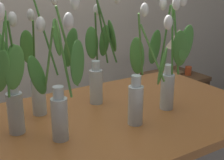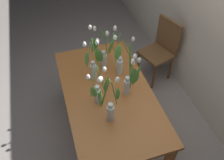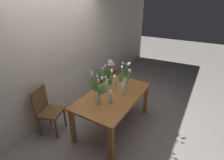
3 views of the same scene
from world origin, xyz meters
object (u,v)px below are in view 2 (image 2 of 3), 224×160
(tulip_vase_2, at_px, (94,64))
(tulip_vase_3, at_px, (109,105))
(tulip_vase_1, at_px, (98,92))
(tulip_vase_4, at_px, (103,51))
(tulip_vase_0, at_px, (130,81))
(tulip_vase_5, at_px, (121,61))
(dining_chair, at_px, (161,48))
(dining_table, at_px, (108,98))

(tulip_vase_2, xyz_separation_m, tulip_vase_3, (0.57, -0.01, 0.01))
(tulip_vase_1, distance_m, tulip_vase_4, 0.55)
(tulip_vase_0, height_order, tulip_vase_1, tulip_vase_0)
(tulip_vase_0, bearing_deg, tulip_vase_4, -164.82)
(tulip_vase_0, relative_size, tulip_vase_5, 1.01)
(dining_chair, bearing_deg, dining_table, -53.10)
(tulip_vase_1, bearing_deg, tulip_vase_5, 134.62)
(dining_table, relative_size, dining_chair, 1.72)
(tulip_vase_0, bearing_deg, tulip_vase_1, -86.70)
(tulip_vase_3, relative_size, tulip_vase_4, 1.03)
(dining_table, bearing_deg, tulip_vase_3, -15.13)
(tulip_vase_5, bearing_deg, tulip_vase_1, -45.38)
(tulip_vase_1, distance_m, dining_chair, 1.48)
(dining_table, xyz_separation_m, tulip_vase_1, (0.12, -0.13, 0.26))
(dining_table, bearing_deg, tulip_vase_4, 170.68)
(tulip_vase_1, xyz_separation_m, dining_chair, (-0.87, 1.14, -0.39))
(dining_table, height_order, tulip_vase_3, tulip_vase_3)
(tulip_vase_3, xyz_separation_m, tulip_vase_4, (-0.72, 0.15, 0.01))
(tulip_vase_0, xyz_separation_m, tulip_vase_3, (0.23, -0.29, 0.00))
(tulip_vase_1, xyz_separation_m, tulip_vase_5, (-0.34, 0.34, 0.02))
(tulip_vase_0, relative_size, dining_chair, 0.63)
(tulip_vase_1, height_order, dining_chair, tulip_vase_1)
(dining_chair, bearing_deg, tulip_vase_5, -56.11)
(tulip_vase_0, xyz_separation_m, dining_chair, (-0.85, 0.81, -0.43))
(tulip_vase_4, bearing_deg, tulip_vase_1, -20.89)
(dining_table, height_order, tulip_vase_1, tulip_vase_1)
(dining_table, xyz_separation_m, tulip_vase_3, (0.32, -0.09, 0.31))
(tulip_vase_3, bearing_deg, tulip_vase_4, 168.04)
(tulip_vase_4, bearing_deg, tulip_vase_0, 15.18)
(tulip_vase_0, xyz_separation_m, tulip_vase_4, (-0.50, -0.13, 0.01))
(tulip_vase_0, distance_m, dining_chair, 1.25)
(tulip_vase_0, relative_size, tulip_vase_4, 1.05)
(tulip_vase_1, relative_size, tulip_vase_4, 0.95)
(tulip_vase_2, height_order, tulip_vase_3, same)
(dining_table, xyz_separation_m, dining_chair, (-0.75, 1.01, -0.12))
(tulip_vase_4, distance_m, dining_chair, 1.10)
(tulip_vase_3, height_order, dining_chair, tulip_vase_3)
(dining_table, distance_m, tulip_vase_0, 0.38)
(dining_table, bearing_deg, tulip_vase_2, -161.69)
(tulip_vase_5, height_order, dining_chair, tulip_vase_5)
(tulip_vase_3, height_order, tulip_vase_4, tulip_vase_3)
(dining_table, xyz_separation_m, tulip_vase_0, (0.10, 0.20, 0.30))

